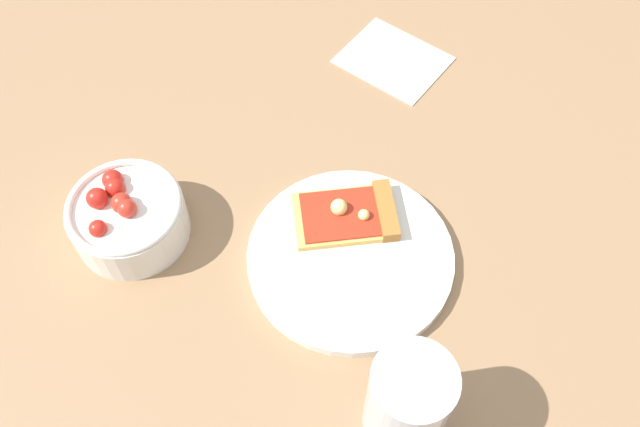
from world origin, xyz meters
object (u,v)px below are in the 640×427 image
Objects in this scene: paper_napkin at (393,59)px; salad_bowl at (128,217)px; pizza_slice_main at (353,214)px; plate at (350,257)px; soda_glass at (408,401)px.

salad_bowl is at bearing -172.27° from paper_napkin.
pizza_slice_main is 1.05× the size of salad_bowl.
salad_bowl is at bearing 137.94° from plate.
soda_glass reaches higher than salad_bowl.
paper_napkin is (0.42, 0.06, -0.03)m from salad_bowl.
pizza_slice_main is (0.03, 0.04, 0.01)m from plate.
pizza_slice_main reaches higher than paper_napkin.
plate is 0.25m from salad_bowl.
salad_bowl reaches higher than pizza_slice_main.
soda_glass is at bearing -125.84° from paper_napkin.
salad_bowl is (-0.19, 0.17, 0.02)m from plate.
soda_glass reaches higher than paper_napkin.
soda_glass is at bearing -69.65° from salad_bowl.
pizza_slice_main reaches higher than plate.
plate is 0.05m from pizza_slice_main.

